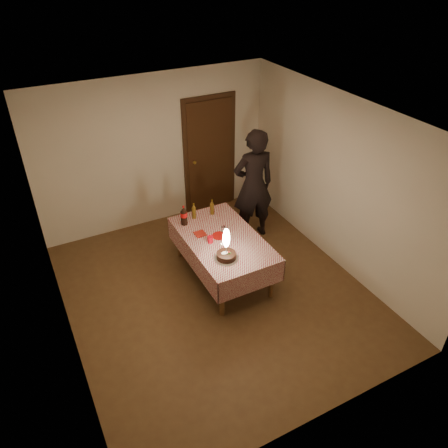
{
  "coord_description": "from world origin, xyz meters",
  "views": [
    {
      "loc": [
        -2.08,
        -4.24,
        4.3
      ],
      "look_at": [
        0.27,
        0.27,
        0.95
      ],
      "focal_mm": 35.0,
      "sensor_mm": 36.0,
      "label": 1
    }
  ],
  "objects": [
    {
      "name": "ground",
      "position": [
        0.0,
        0.0,
        0.0
      ],
      "size": [
        4.0,
        4.5,
        0.01
      ],
      "primitive_type": "cube",
      "color": "brown",
      "rests_on": "ground"
    },
    {
      "name": "room_shell",
      "position": [
        0.03,
        0.08,
        1.65
      ],
      "size": [
        4.04,
        4.54,
        2.62
      ],
      "color": "silver",
      "rests_on": "ground"
    },
    {
      "name": "dining_table",
      "position": [
        0.27,
        0.32,
        0.59
      ],
      "size": [
        1.02,
        1.72,
        0.68
      ],
      "color": "brown",
      "rests_on": "ground"
    },
    {
      "name": "birthday_cake",
      "position": [
        0.09,
        -0.13,
        0.81
      ],
      "size": [
        0.33,
        0.33,
        0.48
      ],
      "color": "white",
      "rests_on": "dining_table"
    },
    {
      "name": "red_plate",
      "position": [
        0.25,
        0.38,
        0.69
      ],
      "size": [
        0.22,
        0.22,
        0.01
      ],
      "primitive_type": "cylinder",
      "color": "#A70F0B",
      "rests_on": "dining_table"
    },
    {
      "name": "red_cup",
      "position": [
        0.07,
        0.3,
        0.73
      ],
      "size": [
        0.08,
        0.08,
        0.1
      ],
      "primitive_type": "cylinder",
      "color": "red",
      "rests_on": "dining_table"
    },
    {
      "name": "clear_cup",
      "position": [
        0.35,
        0.44,
        0.73
      ],
      "size": [
        0.07,
        0.07,
        0.09
      ],
      "primitive_type": "cylinder",
      "color": "white",
      "rests_on": "dining_table"
    },
    {
      "name": "napkin_stack",
      "position": [
        0.02,
        0.54,
        0.69
      ],
      "size": [
        0.15,
        0.15,
        0.02
      ],
      "primitive_type": "cube",
      "color": "#A21D12",
      "rests_on": "dining_table"
    },
    {
      "name": "cola_bottle",
      "position": [
        -0.08,
        0.9,
        0.84
      ],
      "size": [
        0.1,
        0.1,
        0.32
      ],
      "color": "black",
      "rests_on": "dining_table"
    },
    {
      "name": "amber_bottle_left",
      "position": [
        0.13,
        0.99,
        0.8
      ],
      "size": [
        0.06,
        0.06,
        0.25
      ],
      "color": "#53390E",
      "rests_on": "dining_table"
    },
    {
      "name": "amber_bottle_right",
      "position": [
        0.42,
        0.97,
        0.8
      ],
      "size": [
        0.06,
        0.06,
        0.25
      ],
      "color": "#53390E",
      "rests_on": "dining_table"
    },
    {
      "name": "photographer",
      "position": [
        1.21,
        1.06,
        0.95
      ],
      "size": [
        0.75,
        0.54,
        1.9
      ],
      "color": "black",
      "rests_on": "ground"
    }
  ]
}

